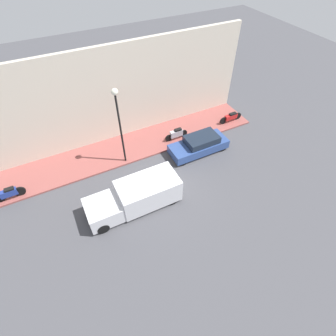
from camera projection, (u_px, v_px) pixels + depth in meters
The scene contains 9 objects.
ground_plane at pixel (159, 192), 16.15m from camera, with size 60.00×60.00×0.00m, color #47474C.
sidewalk at pixel (132, 147), 19.00m from camera, with size 3.07×19.00×0.12m.
building_facade at pixel (118, 95), 17.67m from camera, with size 0.30×19.00×6.72m.
parked_car at pixel (199, 145), 18.30m from camera, with size 1.61×4.15×1.28m.
delivery_van at pixel (135, 196), 14.84m from camera, with size 1.91×5.36×1.69m.
motorcycle_red at pixel (231, 117), 20.75m from camera, with size 0.30×1.99×0.73m.
motorcycle_blue at pixel (9, 193), 15.37m from camera, with size 0.30×1.78×0.82m.
scooter_silver at pixel (176, 134), 19.24m from camera, with size 0.30×1.80×0.83m.
streetlamp at pixel (118, 114), 15.22m from camera, with size 0.40×0.40×5.40m.
Camera 1 is at (-9.26, 4.08, 12.68)m, focal length 28.00 mm.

